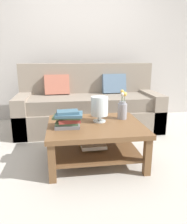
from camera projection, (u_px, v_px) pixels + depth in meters
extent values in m
plane|color=#B7B2A8|center=(94.00, 149.00, 2.82)|extent=(10.00, 10.00, 0.00)
cube|color=#BCB7B2|center=(82.00, 47.00, 4.05)|extent=(6.40, 0.12, 2.70)
cube|color=gray|center=(89.00, 118.00, 3.54)|extent=(2.27, 0.90, 0.36)
cube|color=gray|center=(89.00, 102.00, 3.44)|extent=(2.03, 0.74, 0.20)
cube|color=gray|center=(87.00, 84.00, 3.74)|extent=(2.27, 0.20, 0.70)
cube|color=gray|center=(24.00, 114.00, 3.37)|extent=(0.20, 0.90, 0.60)
cube|color=gray|center=(149.00, 109.00, 3.65)|extent=(0.20, 0.90, 0.60)
cube|color=#B26651|center=(57.00, 85.00, 3.53)|extent=(0.41, 0.20, 0.34)
cube|color=slate|center=(114.00, 84.00, 3.66)|extent=(0.41, 0.20, 0.34)
cube|color=brown|center=(95.00, 126.00, 2.41)|extent=(1.06, 0.88, 0.05)
cube|color=brown|center=(52.00, 163.00, 2.03)|extent=(0.07, 0.07, 0.39)
cube|color=brown|center=(147.00, 157.00, 2.16)|extent=(0.07, 0.07, 0.39)
cube|color=brown|center=(55.00, 135.00, 2.77)|extent=(0.07, 0.07, 0.39)
cube|color=brown|center=(126.00, 131.00, 2.90)|extent=(0.07, 0.07, 0.39)
cube|color=brown|center=(95.00, 149.00, 2.48)|extent=(0.94, 0.76, 0.02)
cube|color=tan|center=(93.00, 146.00, 2.51)|extent=(0.31, 0.25, 0.03)
cube|color=beige|center=(93.00, 145.00, 2.43)|extent=(0.28, 0.21, 0.04)
cube|color=slate|center=(67.00, 126.00, 2.28)|extent=(0.27, 0.19, 0.03)
cube|color=#51704C|center=(67.00, 123.00, 2.28)|extent=(0.25, 0.18, 0.03)
cube|color=#993833|center=(69.00, 120.00, 2.28)|extent=(0.24, 0.20, 0.04)
cube|color=#51704C|center=(67.00, 117.00, 2.27)|extent=(0.32, 0.23, 0.02)
cube|color=#3D6075|center=(69.00, 115.00, 2.25)|extent=(0.30, 0.24, 0.03)
cube|color=#3D6075|center=(68.00, 112.00, 2.24)|extent=(0.23, 0.17, 0.03)
cylinder|color=silver|center=(99.00, 121.00, 2.48)|extent=(0.15, 0.15, 0.02)
cylinder|color=silver|center=(99.00, 118.00, 2.47)|extent=(0.04, 0.04, 0.06)
cylinder|color=silver|center=(99.00, 106.00, 2.44)|extent=(0.20, 0.20, 0.22)
sphere|color=#2D333D|center=(97.00, 110.00, 2.45)|extent=(0.06, 0.06, 0.06)
sphere|color=#3D6075|center=(102.00, 110.00, 2.47)|extent=(0.04, 0.04, 0.04)
cylinder|color=gray|center=(122.00, 111.00, 2.58)|extent=(0.11, 0.11, 0.19)
cylinder|color=gray|center=(123.00, 102.00, 2.55)|extent=(0.08, 0.08, 0.03)
cylinder|color=#426638|center=(124.00, 98.00, 2.54)|extent=(0.01, 0.01, 0.07)
sphere|color=gold|center=(125.00, 94.00, 2.52)|extent=(0.06, 0.06, 0.06)
cylinder|color=#426638|center=(122.00, 97.00, 2.55)|extent=(0.01, 0.01, 0.10)
sphere|color=gold|center=(122.00, 91.00, 2.53)|extent=(0.04, 0.04, 0.04)
cylinder|color=#426638|center=(122.00, 98.00, 2.52)|extent=(0.01, 0.01, 0.07)
sphere|color=silver|center=(122.00, 94.00, 2.51)|extent=(0.04, 0.04, 0.04)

